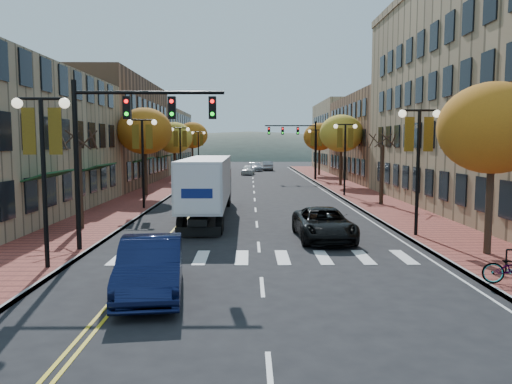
{
  "coord_description": "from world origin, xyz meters",
  "views": [
    {
      "loc": [
        -0.38,
        -17.26,
        4.51
      ],
      "look_at": [
        -0.09,
        6.03,
        2.2
      ],
      "focal_mm": 35.0,
      "sensor_mm": 36.0,
      "label": 1
    }
  ],
  "objects": [
    {
      "name": "car_far_white",
      "position": [
        -0.66,
        52.94,
        0.69
      ],
      "size": [
        2.03,
        4.22,
        1.39
      ],
      "primitive_type": "imported",
      "rotation": [
        0.0,
        0.0,
        -0.1
      ],
      "color": "white",
      "rests_on": "ground"
    },
    {
      "name": "black_suv",
      "position": [
        3.05,
        5.61,
        0.74
      ],
      "size": [
        2.63,
        5.42,
        1.48
      ],
      "primitive_type": "imported",
      "rotation": [
        0.0,
        0.0,
        0.03
      ],
      "color": "black",
      "rests_on": "ground"
    },
    {
      "name": "tree_left_c",
      "position": [
        -9.0,
        40.0,
        5.05
      ],
      "size": [
        4.16,
        4.16,
        6.69
      ],
      "color": "#382619",
      "rests_on": "sidewalk_left"
    },
    {
      "name": "building_right_mid",
      "position": [
        18.5,
        42.0,
        5.0
      ],
      "size": [
        15.0,
        24.0,
        10.0
      ],
      "primitive_type": "cube",
      "color": "brown",
      "rests_on": "ground"
    },
    {
      "name": "tree_right_a",
      "position": [
        9.0,
        2.0,
        5.05
      ],
      "size": [
        4.16,
        4.16,
        6.69
      ],
      "color": "#382619",
      "rests_on": "sidewalk_right"
    },
    {
      "name": "semi_truck",
      "position": [
        -2.87,
        12.73,
        2.12
      ],
      "size": [
        2.43,
        14.5,
        3.62
      ],
      "rotation": [
        0.0,
        0.0,
        0.01
      ],
      "color": "black",
      "rests_on": "ground"
    },
    {
      "name": "lamp_right_c",
      "position": [
        7.5,
        42.0,
        4.29
      ],
      "size": [
        1.96,
        0.36,
        6.05
      ],
      "color": "black",
      "rests_on": "ground"
    },
    {
      "name": "navy_sedan",
      "position": [
        -3.33,
        -2.72,
        0.84
      ],
      "size": [
        2.4,
        5.3,
        1.69
      ],
      "primitive_type": "imported",
      "rotation": [
        0.0,
        0.0,
        0.12
      ],
      "color": "#0D1437",
      "rests_on": "ground"
    },
    {
      "name": "building_right_far",
      "position": [
        18.5,
        64.0,
        5.5
      ],
      "size": [
        15.0,
        20.0,
        11.0
      ],
      "primitive_type": "cube",
      "color": "#9E8966",
      "rests_on": "ground"
    },
    {
      "name": "traffic_mast_near",
      "position": [
        -5.48,
        3.0,
        4.92
      ],
      "size": [
        6.1,
        0.35,
        7.0
      ],
      "color": "black",
      "rests_on": "ground"
    },
    {
      "name": "tree_left_b",
      "position": [
        -9.0,
        24.0,
        5.45
      ],
      "size": [
        4.48,
        4.48,
        7.21
      ],
      "color": "#382619",
      "rests_on": "sidewalk_left"
    },
    {
      "name": "lamp_left_c",
      "position": [
        -7.5,
        34.0,
        4.29
      ],
      "size": [
        1.96,
        0.36,
        6.05
      ],
      "color": "black",
      "rests_on": "ground"
    },
    {
      "name": "building_left_mid",
      "position": [
        -17.0,
        36.0,
        5.5
      ],
      "size": [
        12.0,
        24.0,
        11.0
      ],
      "primitive_type": "cube",
      "color": "brown",
      "rests_on": "ground"
    },
    {
      "name": "tree_left_d",
      "position": [
        -9.0,
        58.0,
        5.6
      ],
      "size": [
        4.61,
        4.61,
        7.42
      ],
      "color": "#382619",
      "rests_on": "sidewalk_left"
    },
    {
      "name": "car_far_silver",
      "position": [
        0.58,
        62.12,
        0.67
      ],
      "size": [
        2.39,
        4.8,
        1.34
      ],
      "primitive_type": "imported",
      "rotation": [
        0.0,
        0.0,
        0.11
      ],
      "color": "#AAABB2",
      "rests_on": "ground"
    },
    {
      "name": "car_far_oncoming",
      "position": [
        2.51,
        64.05,
        0.75
      ],
      "size": [
        1.68,
        4.59,
        1.5
      ],
      "primitive_type": "imported",
      "rotation": [
        0.0,
        0.0,
        3.16
      ],
      "color": "#A2A2A9",
      "rests_on": "ground"
    },
    {
      "name": "tree_right_c",
      "position": [
        9.0,
        34.0,
        5.45
      ],
      "size": [
        4.48,
        4.48,
        7.21
      ],
      "color": "#382619",
      "rests_on": "sidewalk_right"
    },
    {
      "name": "lamp_right_b",
      "position": [
        7.5,
        24.0,
        4.29
      ],
      "size": [
        1.96,
        0.36,
        6.05
      ],
      "color": "black",
      "rests_on": "ground"
    },
    {
      "name": "tree_right_b",
      "position": [
        9.0,
        18.0,
        2.25
      ],
      "size": [
        0.28,
        0.28,
        4.2
      ],
      "color": "#382619",
      "rests_on": "sidewalk_right"
    },
    {
      "name": "sidewalk_right",
      "position": [
        9.0,
        32.5,
        0.07
      ],
      "size": [
        4.0,
        85.0,
        0.15
      ],
      "primitive_type": "cube",
      "color": "brown",
      "rests_on": "ground"
    },
    {
      "name": "lamp_left_b",
      "position": [
        -7.5,
        16.0,
        4.29
      ],
      "size": [
        1.96,
        0.36,
        6.05
      ],
      "color": "black",
      "rests_on": "ground"
    },
    {
      "name": "tree_right_d",
      "position": [
        9.0,
        50.0,
        5.29
      ],
      "size": [
        4.35,
        4.35,
        7.0
      ],
      "color": "#382619",
      "rests_on": "sidewalk_right"
    },
    {
      "name": "traffic_mast_far",
      "position": [
        5.48,
        42.0,
        4.92
      ],
      "size": [
        6.1,
        0.34,
        7.0
      ],
      "color": "black",
      "rests_on": "ground"
    },
    {
      "name": "sidewalk_left",
      "position": [
        -9.0,
        32.5,
        0.07
      ],
      "size": [
        4.0,
        85.0,
        0.15
      ],
      "primitive_type": "cube",
      "color": "brown",
      "rests_on": "ground"
    },
    {
      "name": "lamp_right_a",
      "position": [
        7.5,
        6.0,
        4.29
      ],
      "size": [
        1.96,
        0.36,
        6.05
      ],
      "color": "black",
      "rests_on": "ground"
    },
    {
      "name": "building_left_far",
      "position": [
        -17.0,
        61.0,
        4.75
      ],
      "size": [
        12.0,
        26.0,
        9.5
      ],
      "primitive_type": "cube",
      "color": "#9E8966",
      "rests_on": "ground"
    },
    {
      "name": "ground",
      "position": [
        0.0,
        0.0,
        0.0
      ],
      "size": [
        200.0,
        200.0,
        0.0
      ],
      "primitive_type": "plane",
      "color": "black",
      "rests_on": "ground"
    },
    {
      "name": "tree_left_a",
      "position": [
        -9.0,
        8.0,
        2.25
      ],
      "size": [
        0.28,
        0.28,
        4.2
      ],
      "color": "#382619",
      "rests_on": "sidewalk_left"
    },
    {
      "name": "lamp_left_a",
      "position": [
        -7.5,
        0.0,
        4.29
      ],
      "size": [
        1.96,
        0.36,
        6.05
      ],
      "color": "black",
      "rests_on": "ground"
    },
    {
      "name": "lamp_left_d",
      "position": [
        -7.5,
        52.0,
        4.29
      ],
      "size": [
        1.96,
        0.36,
        6.05
      ],
      "color": "black",
      "rests_on": "ground"
    }
  ]
}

